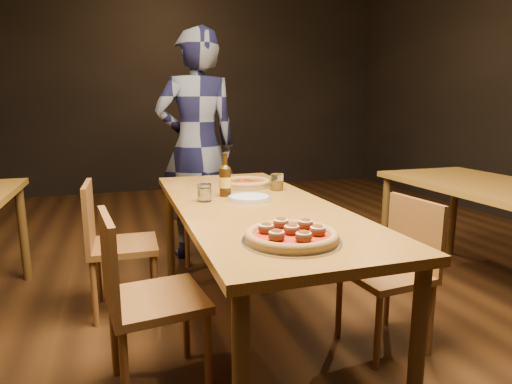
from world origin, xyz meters
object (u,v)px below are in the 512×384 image
object	(u,v)px
beer_bottle	(225,181)
amber_glass	(277,182)
pizza_meatball	(292,235)
chair_main_e	(385,272)
water_glass	(204,193)
table_main	(253,216)
pizza_margherita	(246,183)
diner	(197,146)
plate_stack	(249,198)
chair_main_nw	(157,298)
chair_main_sw	(123,244)
chair_end	(204,205)

from	to	relation	value
beer_bottle	amber_glass	world-z (taller)	beer_bottle
pizza_meatball	amber_glass	bearing A→B (deg)	72.29
pizza_meatball	beer_bottle	size ratio (longest dim) A/B	1.57
chair_main_e	water_glass	world-z (taller)	water_glass
table_main	water_glass	xyz separation A→B (m)	(-0.24, 0.13, 0.12)
pizza_margherita	amber_glass	world-z (taller)	amber_glass
table_main	diner	size ratio (longest dim) A/B	1.07
table_main	amber_glass	xyz separation A→B (m)	(0.25, 0.31, 0.12)
plate_stack	diner	bearing A→B (deg)	91.85
table_main	diner	distance (m)	1.42
table_main	amber_glass	world-z (taller)	amber_glass
table_main	plate_stack	xyz separation A→B (m)	(0.00, 0.08, 0.08)
chair_main_nw	pizza_meatball	size ratio (longest dim) A/B	2.26
chair_main_nw	amber_glass	xyz separation A→B (m)	(0.80, 0.64, 0.37)
amber_glass	pizza_meatball	bearing A→B (deg)	-107.71
table_main	chair_main_sw	bearing A→B (deg)	142.81
plate_stack	beer_bottle	world-z (taller)	beer_bottle
pizza_margherita	beer_bottle	bearing A→B (deg)	-126.76
chair_main_e	pizza_meatball	distance (m)	0.84
chair_main_nw	plate_stack	world-z (taller)	chair_main_nw
diner	table_main	bearing A→B (deg)	88.73
water_glass	diner	size ratio (longest dim) A/B	0.05
chair_main_sw	pizza_margherita	size ratio (longest dim) A/B	2.55
chair_main_sw	beer_bottle	bearing A→B (deg)	-114.83
chair_main_e	plate_stack	size ratio (longest dim) A/B	3.52
chair_end	diner	xyz separation A→B (m)	(-0.03, 0.09, 0.48)
pizza_meatball	table_main	bearing A→B (deg)	84.71
table_main	chair_main_sw	xyz separation A→B (m)	(-0.67, 0.51, -0.25)
chair_main_sw	diner	size ratio (longest dim) A/B	0.46
table_main	chair_end	distance (m)	1.32
chair_end	pizza_margherita	size ratio (longest dim) A/B	2.73
chair_end	beer_bottle	world-z (taller)	beer_bottle
pizza_meatball	beer_bottle	world-z (taller)	beer_bottle
pizza_meatball	beer_bottle	xyz separation A→B (m)	(-0.03, 0.90, 0.06)
table_main	chair_main_nw	distance (m)	0.69
pizza_margherita	plate_stack	size ratio (longest dim) A/B	1.43
pizza_meatball	chair_main_e	bearing A→B (deg)	26.67
chair_main_nw	plate_stack	bearing A→B (deg)	-60.53
pizza_margherita	amber_glass	xyz separation A→B (m)	(0.14, -0.19, 0.03)
table_main	amber_glass	bearing A→B (deg)	50.56
table_main	pizza_margherita	distance (m)	0.52
chair_main_nw	table_main	bearing A→B (deg)	-65.95
chair_main_e	pizza_meatball	size ratio (longest dim) A/B	2.16
chair_main_sw	plate_stack	size ratio (longest dim) A/B	3.65
water_glass	chair_end	bearing A→B (deg)	79.11
water_glass	diner	xyz separation A→B (m)	(0.20, 1.27, 0.14)
chair_main_nw	diner	world-z (taller)	diner
chair_main_nw	beer_bottle	xyz separation A→B (m)	(0.45, 0.55, 0.41)
chair_end	plate_stack	size ratio (longest dim) A/B	3.90
pizza_meatball	water_glass	size ratio (longest dim) A/B	3.97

